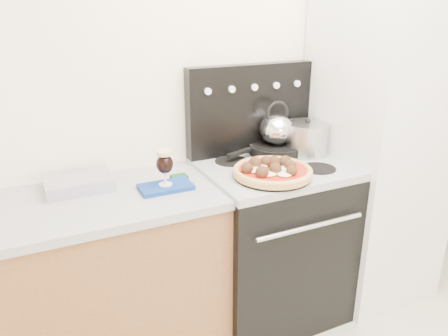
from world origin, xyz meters
TOP-DOWN VIEW (x-y plane):
  - room_shell at (0.00, 0.29)m, footprint 3.52×3.01m
  - base_cabinet at (-1.02, 1.20)m, footprint 1.45×0.60m
  - countertop at (-1.02, 1.20)m, footprint 1.48×0.63m
  - stove_body at (0.08, 1.18)m, footprint 0.76×0.65m
  - cooktop at (0.08, 1.18)m, footprint 0.76×0.65m
  - backguard at (0.08, 1.45)m, footprint 0.76×0.08m
  - fridge at (0.78, 1.15)m, footprint 0.64×0.68m
  - foil_sheet at (-0.90, 1.34)m, footprint 0.31×0.23m
  - oven_mitt at (-0.53, 1.16)m, footprint 0.25×0.15m
  - beer_glass at (-0.53, 1.16)m, footprint 0.10×0.10m
  - pizza_pan at (-0.02, 1.03)m, footprint 0.44×0.44m
  - pizza at (-0.02, 1.03)m, footprint 0.48×0.48m
  - skillet at (0.19, 1.33)m, footprint 0.39×0.39m
  - tea_kettle at (0.19, 1.33)m, footprint 0.24×0.24m
  - stock_pot at (0.34, 1.26)m, footprint 0.24×0.24m

SIDE VIEW (x-z plane):
  - base_cabinet at x=-1.02m, z-range 0.00..0.86m
  - stove_body at x=0.08m, z-range 0.00..0.88m
  - countertop at x=-1.02m, z-range 0.86..0.90m
  - cooktop at x=0.08m, z-range 0.88..0.92m
  - oven_mitt at x=-0.53m, z-range 0.90..0.92m
  - pizza_pan at x=-0.02m, z-range 0.92..0.93m
  - foil_sheet at x=-0.90m, z-range 0.90..0.96m
  - skillet at x=0.19m, z-range 0.92..0.97m
  - fridge at x=0.78m, z-range 0.00..1.90m
  - pizza at x=-0.02m, z-range 0.93..0.99m
  - stock_pot at x=0.34m, z-range 0.92..1.09m
  - beer_glass at x=-0.53m, z-range 0.92..1.10m
  - tea_kettle at x=0.19m, z-range 0.97..1.19m
  - backguard at x=0.08m, z-range 0.92..1.42m
  - room_shell at x=0.00m, z-range -0.01..2.51m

